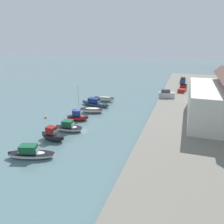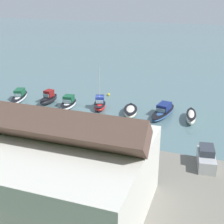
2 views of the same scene
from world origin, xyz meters
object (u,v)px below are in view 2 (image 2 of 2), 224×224
Objects in this scene: moored_boat_3 at (100,104)px; moored_boat_4 at (69,103)px; moored_boat_0 at (191,117)px; moored_boat_1 at (163,111)px; parked_car_2 at (206,158)px; moored_boat_6 at (20,96)px; mooring_buoy_0 at (109,94)px; moored_boat_2 at (130,111)px; moored_boat_5 at (49,99)px.

moored_boat_3 reaches higher than moored_boat_4.
moored_boat_1 is (4.73, -0.90, -0.04)m from moored_boat_0.
moored_boat_3 is 1.79× the size of parked_car_2.
moored_boat_3 is 16.50m from moored_boat_6.
parked_car_2 reaches higher than moored_boat_0.
moored_boat_0 is 11.25× the size of mooring_buoy_0.
moored_boat_2 is 1.07× the size of moored_boat_4.
moored_boat_3 is 5.81m from moored_boat_4.
moored_boat_0 is at bearing 169.35° from moored_boat_2.
moored_boat_5 is at bearing -16.71° from moored_boat_3.
moored_boat_3 is at bearing -49.74° from parked_car_2.
parked_car_2 reaches higher than moored_boat_1.
moored_boat_5 reaches higher than moored_boat_6.
moored_boat_6 is (10.77, -0.40, -0.02)m from moored_boat_4.
moored_boat_6 is 1.69× the size of parked_car_2.
moored_boat_3 reaches higher than mooring_buoy_0.
moored_boat_3 is 1.39× the size of moored_boat_4.
parked_car_2 is (-7.96, 17.68, 2.00)m from moored_boat_1.
parked_car_2 reaches higher than moored_boat_2.
moored_boat_5 is 1.10× the size of parked_car_2.
mooring_buoy_0 is at bearing -132.87° from moored_boat_5.
mooring_buoy_0 is (12.40, -6.87, -0.44)m from moored_boat_1.
moored_boat_4 is (17.07, 1.71, 0.04)m from moored_boat_1.
mooring_buoy_0 is (7.03, -8.38, -0.36)m from moored_boat_2.
moored_boat_4 is at bearing -13.06° from moored_boat_2.
moored_boat_5 is (4.49, -0.68, 0.16)m from moored_boat_4.
moored_boat_1 is 14.19m from mooring_buoy_0.
parked_car_2 is at bearing 140.15° from moored_boat_4.
moored_boat_0 is 16.08m from moored_boat_3.
parked_car_2 is (-13.33, 16.17, 2.08)m from moored_boat_2.
moored_boat_1 is 1.11× the size of moored_boat_3.
moored_boat_6 is 39.41m from parked_car_2.
moored_boat_2 is at bearing 173.68° from moored_boat_4.
parked_car_2 is at bearing 119.75° from moored_boat_3.
moored_boat_4 reaches higher than moored_boat_1.
mooring_buoy_0 is (-9.15, -7.91, -0.64)m from moored_boat_5.
moored_boat_2 is 16.19m from moored_boat_5.
moored_boat_3 is 1.06× the size of moored_boat_6.
moored_boat_1 is at bearing 164.43° from moored_boat_3.
moored_boat_3 reaches higher than parked_car_2.
moored_boat_1 is 5.58m from moored_boat_2.
moored_boat_0 is at bearing 155.58° from mooring_buoy_0.
moored_boat_1 is 16.30× the size of mooring_buoy_0.
moored_boat_0 is at bearing -173.42° from moored_boat_5.
moored_boat_0 is 0.69× the size of moored_boat_1.
moored_boat_1 is at bearing 165.42° from moored_boat_6.
moored_boat_2 is at bearing 153.02° from moored_boat_3.
moored_boat_1 is 19.49m from parked_car_2.
parked_car_2 reaches higher than moored_boat_6.
parked_car_2 is at bearing 156.89° from moored_boat_5.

